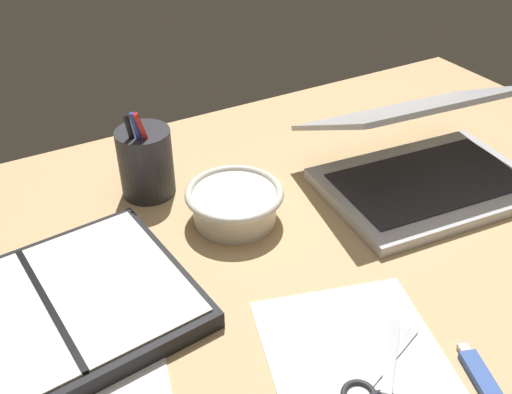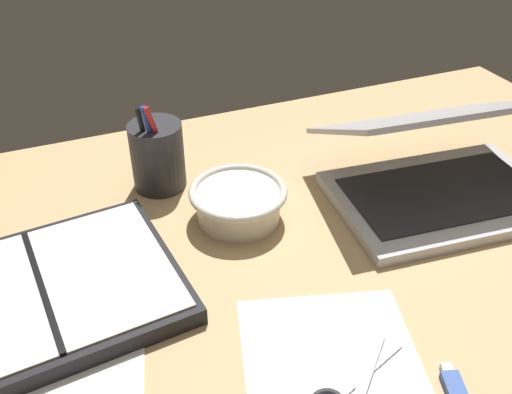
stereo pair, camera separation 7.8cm
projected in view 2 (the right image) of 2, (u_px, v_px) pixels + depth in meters
desk_top at (311, 284)px, 75.75cm from camera, size 140.00×100.00×2.00cm
laptop at (439, 169)px, 88.30cm from camera, size 35.82×30.71×17.23cm
bowl at (238, 202)px, 84.25cm from camera, size 14.54×14.54×5.40cm
pen_cup at (158, 156)px, 90.14cm from camera, size 8.44×8.44×15.48cm
planner at (44, 295)px, 70.77cm from camera, size 35.47×29.07×2.88cm
paper_sheet_front at (340, 391)px, 60.71cm from camera, size 27.04×32.94×0.16cm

